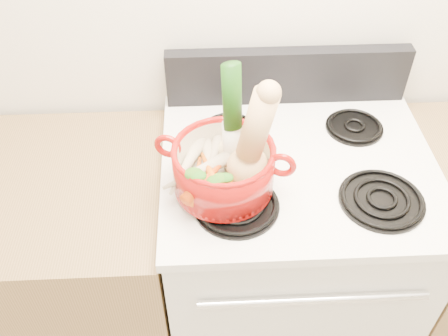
{
  "coord_description": "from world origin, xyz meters",
  "views": [
    {
      "loc": [
        -0.26,
        0.38,
        1.92
      ],
      "look_at": [
        -0.22,
        1.28,
        1.05
      ],
      "focal_mm": 40.0,
      "sensor_mm": 36.0,
      "label": 1
    }
  ],
  "objects_px": {
    "squash": "(253,139)",
    "leek": "(232,119)",
    "dutch_oven": "(224,168)",
    "stove_body": "(285,263)"
  },
  "relations": [
    {
      "from": "squash",
      "to": "leek",
      "type": "bearing_deg",
      "value": 113.95
    },
    {
      "from": "stove_body",
      "to": "dutch_oven",
      "type": "distance_m",
      "value": 0.62
    },
    {
      "from": "squash",
      "to": "leek",
      "type": "relative_size",
      "value": 0.86
    },
    {
      "from": "leek",
      "to": "squash",
      "type": "bearing_deg",
      "value": -67.16
    },
    {
      "from": "leek",
      "to": "dutch_oven",
      "type": "bearing_deg",
      "value": -137.06
    },
    {
      "from": "dutch_oven",
      "to": "squash",
      "type": "distance_m",
      "value": 0.12
    },
    {
      "from": "stove_body",
      "to": "leek",
      "type": "xyz_separation_m",
      "value": [
        -0.2,
        -0.05,
        0.69
      ]
    },
    {
      "from": "stove_body",
      "to": "dutch_oven",
      "type": "bearing_deg",
      "value": -155.67
    },
    {
      "from": "stove_body",
      "to": "dutch_oven",
      "type": "height_order",
      "value": "dutch_oven"
    },
    {
      "from": "stove_body",
      "to": "squash",
      "type": "xyz_separation_m",
      "value": [
        -0.15,
        -0.11,
        0.67
      ]
    }
  ]
}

